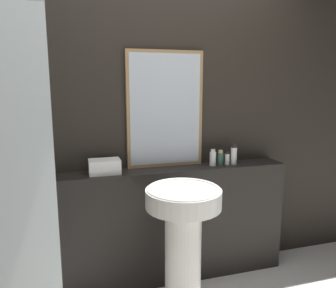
# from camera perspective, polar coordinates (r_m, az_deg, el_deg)

# --- Properties ---
(wall_back) EXTENTS (8.00, 0.06, 2.50)m
(wall_back) POSITION_cam_1_polar(r_m,az_deg,el_deg) (2.60, -3.67, 3.10)
(wall_back) COLOR black
(wall_back) RESTS_ON ground_plane
(vanity_counter) EXTENTS (2.22, 0.23, 0.93)m
(vanity_counter) POSITION_cam_1_polar(r_m,az_deg,el_deg) (2.68, -2.76, -14.20)
(vanity_counter) COLOR black
(vanity_counter) RESTS_ON ground_plane
(pedestal_sink) EXTENTS (0.49, 0.49, 0.92)m
(pedestal_sink) POSITION_cam_1_polar(r_m,az_deg,el_deg) (2.24, 2.65, -15.62)
(pedestal_sink) COLOR silver
(pedestal_sink) RESTS_ON ground_plane
(mirror) EXTENTS (0.61, 0.03, 0.91)m
(mirror) POSITION_cam_1_polar(r_m,az_deg,el_deg) (2.57, -0.49, 6.00)
(mirror) COLOR #937047
(mirror) RESTS_ON vanity_counter
(towel_stack) EXTENTS (0.23, 0.15, 0.11)m
(towel_stack) POSITION_cam_1_polar(r_m,az_deg,el_deg) (2.45, -10.99, -3.88)
(towel_stack) COLOR white
(towel_stack) RESTS_ON vanity_counter
(shampoo_bottle) EXTENTS (0.05, 0.05, 0.13)m
(shampoo_bottle) POSITION_cam_1_polar(r_m,az_deg,el_deg) (2.67, 7.81, -2.43)
(shampoo_bottle) COLOR white
(shampoo_bottle) RESTS_ON vanity_counter
(conditioner_bottle) EXTENTS (0.05, 0.05, 0.12)m
(conditioner_bottle) POSITION_cam_1_polar(r_m,az_deg,el_deg) (2.70, 9.10, -2.45)
(conditioner_bottle) COLOR #2D4C3D
(conditioner_bottle) RESTS_ON vanity_counter
(lotion_bottle) EXTENTS (0.04, 0.04, 0.11)m
(lotion_bottle) POSITION_cam_1_polar(r_m,az_deg,el_deg) (2.73, 10.25, -2.51)
(lotion_bottle) COLOR white
(lotion_bottle) RESTS_ON vanity_counter
(body_wash_bottle) EXTENTS (0.05, 0.05, 0.17)m
(body_wash_bottle) POSITION_cam_1_polar(r_m,az_deg,el_deg) (2.75, 11.39, -1.87)
(body_wash_bottle) COLOR white
(body_wash_bottle) RESTS_ON vanity_counter
(shower_panel) EXTENTS (0.46, 0.02, 1.93)m
(shower_panel) POSITION_cam_1_polar(r_m,az_deg,el_deg) (1.67, -26.60, -12.02)
(shower_panel) COLOR silver
(shower_panel) RESTS_ON ground_plane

